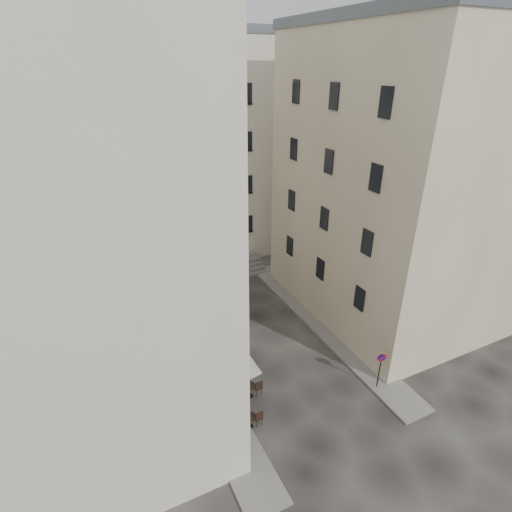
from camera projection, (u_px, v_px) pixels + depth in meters
ground at (285, 370)px, 23.21m from camera, size 90.00×90.00×0.00m
sidewalk_left at (190, 351)px, 24.68m from camera, size 2.00×22.00×0.12m
sidewalk_right at (321, 323)px, 27.35m from camera, size 2.00×18.00×0.12m
building_left at (44, 214)px, 17.05m from camera, size 12.20×16.20×20.60m
building_right at (404, 178)px, 26.01m from camera, size 12.20×14.20×18.60m
building_back at (170, 151)px, 34.14m from camera, size 18.20×10.20×18.60m
cafe_storefront at (207, 356)px, 21.52m from camera, size 1.74×7.30×3.50m
stone_steps at (211, 272)px, 33.23m from camera, size 9.00×3.15×0.80m
bollard_near at (240, 393)px, 20.91m from camera, size 0.12×0.12×0.98m
bollard_mid at (217, 354)px, 23.75m from camera, size 0.12×0.12×0.98m
bollard_far at (198, 322)px, 26.58m from camera, size 0.12×0.12×0.98m
no_parking_sign at (381, 364)px, 21.23m from camera, size 0.53×0.20×2.40m
bistro_table_a at (249, 420)px, 19.43m from camera, size 1.31×0.62×0.92m
bistro_table_b at (249, 389)px, 21.20m from camera, size 1.39×0.65×0.98m
bistro_table_c at (225, 357)px, 23.52m from camera, size 1.39×0.65×0.97m
bistro_table_d at (213, 342)px, 24.88m from camera, size 1.14×0.54×0.80m
bistro_table_e at (211, 341)px, 24.87m from camera, size 1.35×0.63×0.95m
pedestrian at (217, 343)px, 24.17m from camera, size 0.67×0.51×1.64m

